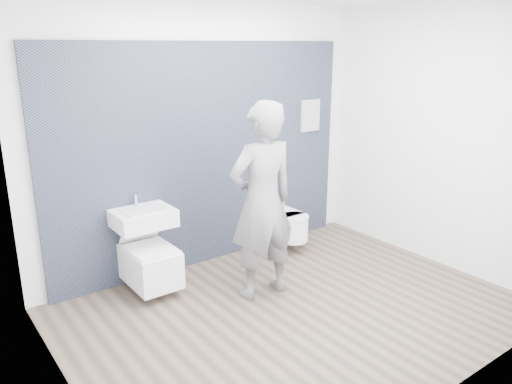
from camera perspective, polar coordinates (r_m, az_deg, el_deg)
ground at (r=4.76m, az=4.42°, el=-13.32°), size 4.00×4.00×0.00m
room_shell at (r=4.17m, az=4.95°, el=7.87°), size 4.00×4.00×4.00m
tile_wall at (r=5.82m, az=-5.14°, el=-7.50°), size 3.60×0.06×2.40m
washbasin at (r=4.96m, az=-12.75°, el=-2.88°), size 0.56×0.42×0.42m
toilet_square at (r=5.05m, az=-11.98°, el=-7.99°), size 0.43×0.62×0.74m
toilet_rounded at (r=5.94m, az=3.68°, el=-3.82°), size 0.34×0.57×0.31m
info_placard at (r=6.59m, az=5.81°, el=-4.59°), size 0.29×0.03×0.38m
visitor at (r=4.67m, az=0.71°, el=-1.14°), size 0.72×0.50×1.89m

